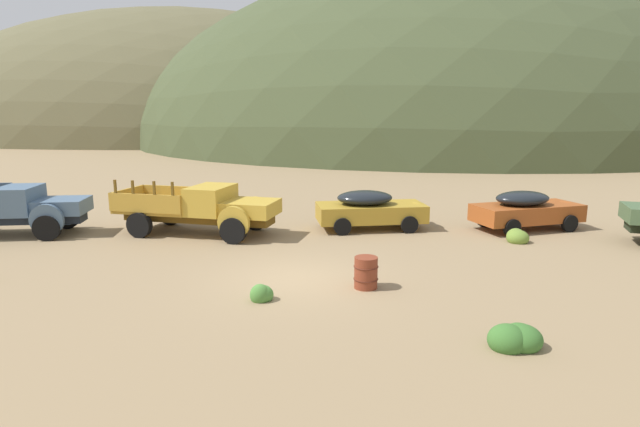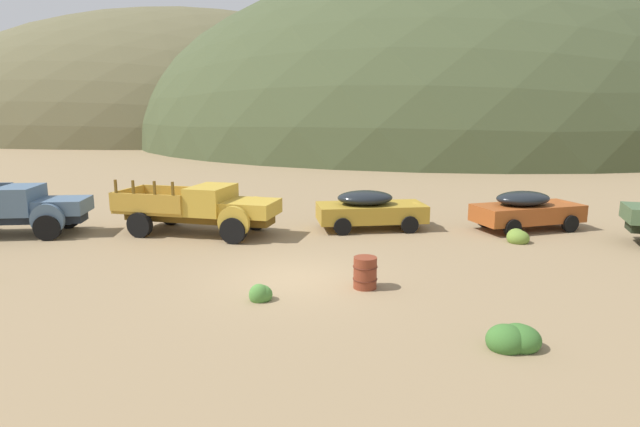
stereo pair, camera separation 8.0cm
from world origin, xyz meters
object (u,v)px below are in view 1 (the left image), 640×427
Objects in this scene: truck_chalk_blue at (16,209)px; truck_faded_yellow at (209,209)px; car_mustard at (374,209)px; car_oxide_orange at (530,209)px; oil_drum_by_truck at (366,273)px.

truck_faded_yellow reaches higher than truck_chalk_blue.
truck_faded_yellow is (7.31, 0.52, -0.01)m from truck_chalk_blue.
car_oxide_orange is (6.26, 0.24, -0.00)m from car_mustard.
car_oxide_orange is 5.62× the size of oil_drum_by_truck.
car_mustard is at bearing 22.58° from truck_faded_yellow.
truck_chalk_blue is 1.27× the size of car_oxide_orange.
truck_chalk_blue reaches higher than car_oxide_orange.
oil_drum_by_truck is (5.81, -5.88, -0.58)m from truck_faded_yellow.
car_mustard is at bearing 85.30° from oil_drum_by_truck.
car_oxide_orange is (19.96, 2.03, -0.20)m from truck_chalk_blue.
oil_drum_by_truck is at bearing -152.80° from car_oxide_orange.
car_oxide_orange reaches higher than oil_drum_by_truck.
oil_drum_by_truck is at bearing -34.01° from truck_faded_yellow.
car_oxide_orange is at bearing 18.14° from truck_faded_yellow.
truck_chalk_blue is at bearing 157.77° from oil_drum_by_truck.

